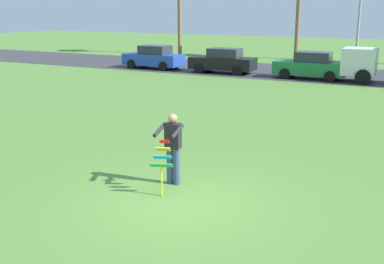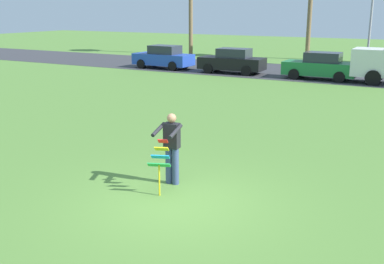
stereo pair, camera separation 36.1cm
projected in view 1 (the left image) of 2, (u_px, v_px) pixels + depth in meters
name	position (u px, v px, depth m)	size (l,w,h in m)	color
ground_plane	(180.00, 203.00, 10.05)	(120.00, 120.00, 0.00)	#568438
road_strip	(344.00, 75.00, 29.12)	(120.00, 8.00, 0.01)	#38383D
person_kite_flyer	(173.00, 146.00, 10.92)	(0.57, 0.68, 1.73)	#384772
kite_held	(162.00, 159.00, 10.40)	(0.57, 0.72, 1.20)	red
parked_car_blue	(154.00, 57.00, 32.21)	(4.25, 1.94, 1.60)	#2347B7
parked_car_black	(223.00, 61.00, 29.97)	(4.25, 1.94, 1.60)	black
parked_car_green	(311.00, 66.00, 27.54)	(4.23, 1.89, 1.60)	#1E7238
streetlight_pole	(360.00, 9.00, 32.34)	(0.24, 1.65, 7.00)	#9E9EA3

